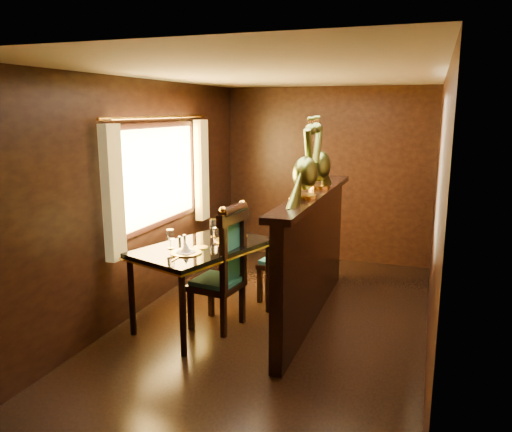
% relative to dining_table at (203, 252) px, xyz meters
% --- Properties ---
extents(ground, '(5.00, 5.00, 0.00)m').
position_rel_dining_table_xyz_m(ground, '(0.70, 0.20, -0.76)').
color(ground, black).
rests_on(ground, ground).
extents(room_shell, '(3.04, 5.04, 2.52)m').
position_rel_dining_table_xyz_m(room_shell, '(0.62, 0.22, 0.82)').
color(room_shell, black).
rests_on(room_shell, ground).
extents(partition, '(0.26, 2.70, 1.36)m').
position_rel_dining_table_xyz_m(partition, '(1.02, 0.50, -0.04)').
color(partition, black).
rests_on(partition, ground).
extents(dining_table, '(1.26, 1.61, 1.03)m').
position_rel_dining_table_xyz_m(dining_table, '(0.00, 0.00, 0.00)').
color(dining_table, black).
rests_on(dining_table, ground).
extents(chair_left, '(0.52, 0.55, 1.30)m').
position_rel_dining_table_xyz_m(chair_left, '(0.28, -0.05, -0.08)').
color(chair_left, black).
rests_on(chair_left, ground).
extents(chair_right, '(0.52, 0.54, 1.27)m').
position_rel_dining_table_xyz_m(chair_right, '(0.70, 0.85, -0.09)').
color(chair_right, black).
rests_on(chair_right, ground).
extents(peacock_left, '(0.24, 0.63, 0.75)m').
position_rel_dining_table_xyz_m(peacock_left, '(1.03, 0.09, 0.98)').
color(peacock_left, '#184A2F').
rests_on(peacock_left, partition).
extents(peacock_right, '(0.24, 0.64, 0.76)m').
position_rel_dining_table_xyz_m(peacock_right, '(1.03, 0.71, 0.98)').
color(peacock_right, '#184A2F').
rests_on(peacock_right, partition).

